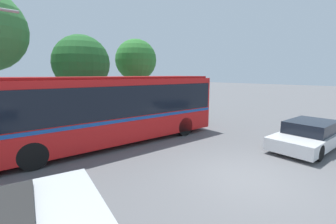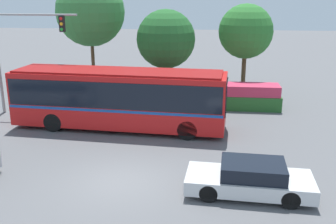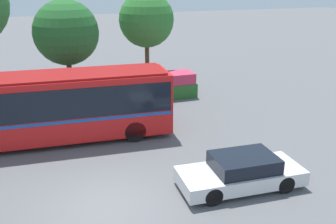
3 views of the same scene
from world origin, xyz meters
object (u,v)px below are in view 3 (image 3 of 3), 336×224
object	(u,v)px
sedan_foreground	(241,172)
street_tree_right	(146,20)
street_tree_centre	(66,33)
city_bus	(46,104)

from	to	relation	value
sedan_foreground	street_tree_right	size ratio (longest dim) A/B	0.72
street_tree_centre	street_tree_right	world-z (taller)	street_tree_right
city_bus	street_tree_centre	bearing A→B (deg)	79.93
city_bus	street_tree_centre	xyz separation A→B (m)	(1.72, 6.97, 2.26)
city_bus	street_tree_right	size ratio (longest dim) A/B	1.79
city_bus	street_tree_right	xyz separation A→B (m)	(7.15, 7.91, 2.74)
street_tree_centre	street_tree_right	xyz separation A→B (m)	(5.43, 0.94, 0.48)
city_bus	sedan_foreground	world-z (taller)	city_bus
street_tree_centre	street_tree_right	size ratio (longest dim) A/B	0.95
city_bus	street_tree_right	world-z (taller)	street_tree_right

